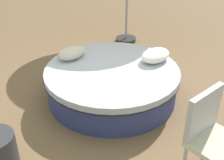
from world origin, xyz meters
TOP-DOWN VIEW (x-y plane):
  - ground_plane at (0.00, 0.00)m, footprint 16.00×16.00m
  - round_bed at (0.00, 0.00)m, footprint 2.00×2.00m
  - throw_pillow_0 at (0.65, -0.29)m, footprint 0.53×0.35m
  - throw_pillow_1 at (-0.19, 0.69)m, footprint 0.47×0.31m
  - patio_chair at (-0.36, -1.74)m, footprint 0.56×0.54m

SIDE VIEW (x-z plane):
  - ground_plane at x=0.00m, z-range 0.00..0.00m
  - round_bed at x=0.00m, z-range 0.01..0.49m
  - patio_chair at x=-0.36m, z-range 0.07..1.05m
  - throw_pillow_0 at x=0.65m, z-range 0.48..0.66m
  - throw_pillow_1 at x=-0.19m, z-range 0.48..0.67m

